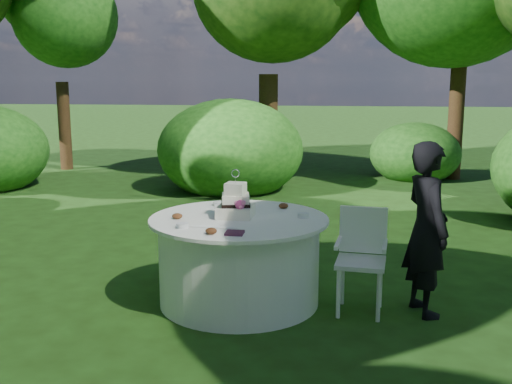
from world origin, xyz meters
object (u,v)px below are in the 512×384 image
napkins (235,233)px  table (239,260)px  chair (362,251)px  guest (427,229)px  cake (236,204)px

napkins → table: size_ratio=0.09×
napkins → chair: 1.16m
guest → napkins: bearing=89.2°
napkins → chair: (1.00, 0.53, -0.26)m
napkins → table: napkins is taller
napkins → chair: size_ratio=0.16×
table → chair: size_ratio=1.77×
table → cake: 0.50m
guest → cake: (-1.62, 0.05, 0.15)m
guest → cake: guest is taller
table → guest: bearing=-1.0°
cake → napkins: bearing=-81.1°
cake → chair: 1.15m
chair → table: bearing=178.2°
napkins → guest: guest is taller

